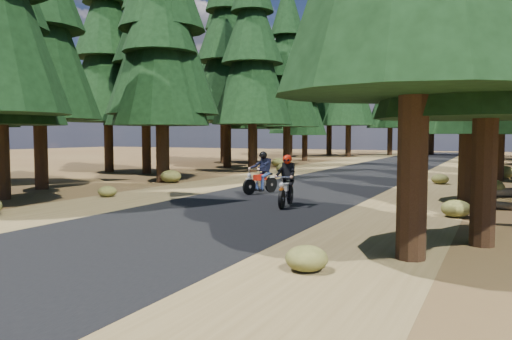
% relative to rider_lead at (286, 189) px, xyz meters
% --- Properties ---
extents(ground, '(120.00, 120.00, 0.00)m').
position_rel_rider_lead_xyz_m(ground, '(-1.11, -1.35, -0.54)').
color(ground, '#4D331B').
rests_on(ground, ground).
extents(road, '(6.00, 100.00, 0.01)m').
position_rel_rider_lead_xyz_m(road, '(-1.11, 3.65, -0.53)').
color(road, black).
rests_on(road, ground).
extents(shoulder_l, '(3.20, 100.00, 0.01)m').
position_rel_rider_lead_xyz_m(shoulder_l, '(-5.71, 3.65, -0.54)').
color(shoulder_l, brown).
rests_on(shoulder_l, ground).
extents(shoulder_r, '(3.20, 100.00, 0.01)m').
position_rel_rider_lead_xyz_m(shoulder_r, '(3.49, 3.65, -0.54)').
color(shoulder_r, brown).
rests_on(shoulder_r, ground).
extents(pine_forest, '(34.59, 55.08, 16.32)m').
position_rel_rider_lead_xyz_m(pine_forest, '(-1.13, 19.69, 7.35)').
color(pine_forest, black).
rests_on(pine_forest, ground).
extents(understory_shrubs, '(15.20, 32.74, 0.66)m').
position_rel_rider_lead_xyz_m(understory_shrubs, '(0.02, 6.76, -0.26)').
color(understory_shrubs, '#474C1E').
rests_on(understory_shrubs, ground).
extents(rider_lead, '(0.84, 1.86, 1.60)m').
position_rel_rider_lead_xyz_m(rider_lead, '(0.00, 0.00, 0.00)').
color(rider_lead, beige).
rests_on(rider_lead, road).
extents(rider_follow, '(1.10, 1.86, 1.59)m').
position_rel_rider_lead_xyz_m(rider_follow, '(-2.21, 2.75, -0.00)').
color(rider_follow, '#A3170A').
rests_on(rider_follow, road).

